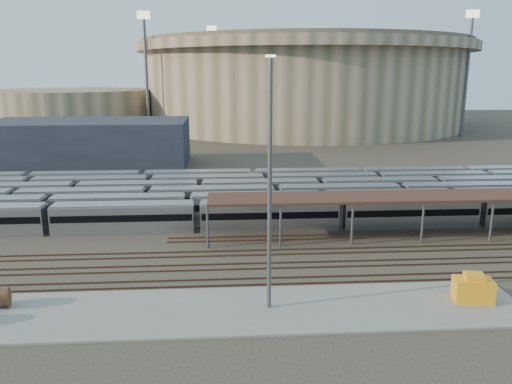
% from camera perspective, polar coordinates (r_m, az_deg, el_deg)
% --- Properties ---
extents(ground, '(420.00, 420.00, 0.00)m').
position_cam_1_polar(ground, '(58.42, 2.39, -6.62)').
color(ground, '#383026').
rests_on(ground, ground).
extents(apron, '(50.00, 9.00, 0.20)m').
position_cam_1_polar(apron, '(44.31, -2.10, -13.35)').
color(apron, gray).
rests_on(apron, ground).
extents(subway_trains, '(129.54, 23.90, 3.60)m').
position_cam_1_polar(subway_trains, '(75.39, -0.37, -0.51)').
color(subway_trains, '#A1A2A6').
rests_on(subway_trains, ground).
extents(inspection_shed, '(60.30, 6.00, 5.30)m').
position_cam_1_polar(inspection_shed, '(66.62, 21.21, -0.52)').
color(inspection_shed, '#515055').
rests_on(inspection_shed, ground).
extents(empty_tracks, '(170.00, 9.62, 0.18)m').
position_cam_1_polar(empty_tracks, '(53.75, 2.96, -8.37)').
color(empty_tracks, '#4C3323').
rests_on(empty_tracks, ground).
extents(stadium, '(124.00, 124.00, 32.50)m').
position_cam_1_polar(stadium, '(196.99, 5.39, 12.46)').
color(stadium, tan).
rests_on(stadium, ground).
extents(secondary_arena, '(56.00, 56.00, 14.00)m').
position_cam_1_polar(secondary_arena, '(192.67, -20.31, 8.84)').
color(secondary_arena, tan).
rests_on(secondary_arena, ground).
extents(service_building, '(42.00, 20.00, 10.00)m').
position_cam_1_polar(service_building, '(114.27, -18.53, 5.26)').
color(service_building, '#1E232D').
rests_on(service_building, ground).
extents(floodlight_0, '(4.00, 1.00, 38.40)m').
position_cam_1_polar(floodlight_0, '(166.23, -12.44, 13.45)').
color(floodlight_0, '#515055').
rests_on(floodlight_0, ground).
extents(floodlight_2, '(4.00, 1.00, 38.40)m').
position_cam_1_polar(floodlight_2, '(172.19, 23.00, 12.71)').
color(floodlight_2, '#515055').
rests_on(floodlight_2, ground).
extents(floodlight_3, '(4.00, 1.00, 38.40)m').
position_cam_1_polar(floodlight_3, '(214.53, -5.00, 13.67)').
color(floodlight_3, '#515055').
rests_on(floodlight_3, ground).
extents(cable_reel_west, '(1.36, 1.98, 1.81)m').
position_cam_1_polar(cable_reel_west, '(49.39, -26.94, -10.68)').
color(cable_reel_west, brown).
rests_on(cable_reel_west, apron).
extents(yard_light_pole, '(0.80, 0.36, 21.26)m').
position_cam_1_polar(yard_light_pole, '(40.98, 1.58, 0.53)').
color(yard_light_pole, '#515055').
rests_on(yard_light_pole, apron).
extents(yellow_equipment, '(3.61, 2.62, 2.06)m').
position_cam_1_polar(yellow_equipment, '(49.27, 23.55, -10.22)').
color(yellow_equipment, orange).
rests_on(yellow_equipment, apron).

